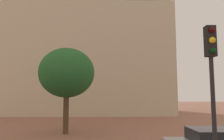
{
  "coord_description": "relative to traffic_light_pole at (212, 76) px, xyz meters",
  "views": [
    {
      "loc": [
        -0.02,
        -2.68,
        2.87
      ],
      "look_at": [
        0.28,
        10.73,
        4.32
      ],
      "focal_mm": 34.56,
      "sensor_mm": 36.0,
      "label": 1
    }
  ],
  "objects": [
    {
      "name": "tree_curb_far",
      "position": [
        -5.93,
        9.79,
        0.99
      ],
      "size": [
        4.04,
        4.04,
        6.18
      ],
      "color": "#4C3823",
      "rests_on": "ground_plane"
    },
    {
      "name": "traffic_light_pole",
      "position": [
        0.0,
        0.0,
        0.0
      ],
      "size": [
        0.28,
        0.34,
        4.81
      ],
      "color": "black",
      "rests_on": "ground_plane"
    },
    {
      "name": "landmark_building",
      "position": [
        -7.13,
        27.08,
        6.36
      ],
      "size": [
        25.62,
        13.58,
        36.63
      ],
      "color": "beige",
      "rests_on": "ground_plane"
    }
  ]
}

